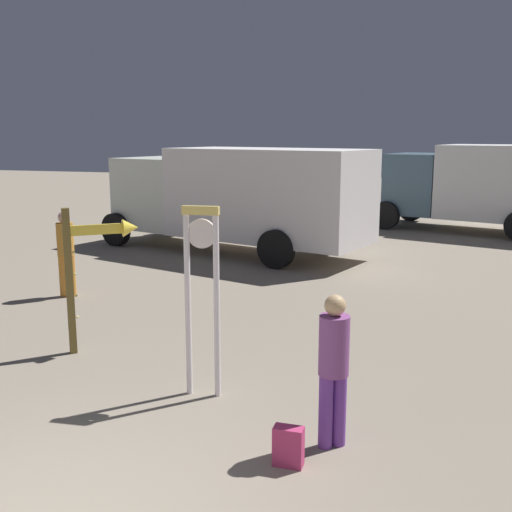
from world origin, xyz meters
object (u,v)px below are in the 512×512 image
Objects in this scene: person_distant at (66,249)px; arrow_sign at (95,255)px; box_truck_near at (239,195)px; standing_clock at (202,284)px; backpack at (289,446)px; person_near_clock at (334,363)px; box_truck_far at (485,184)px.

arrow_sign is at bearing -48.69° from person_distant.
standing_clock is at bearing -74.07° from box_truck_near.
standing_clock is 5.90× the size of backpack.
person_near_clock is 0.95× the size of person_distant.
arrow_sign is at bearing -86.72° from box_truck_near.
arrow_sign reaches higher than person_near_clock.
backpack is 7.28m from person_distant.
arrow_sign is 7.61m from box_truck_near.
box_truck_near is (-4.13, 9.37, 0.64)m from person_near_clock.
person_near_clock is at bearing 56.10° from backpack.
backpack is (3.38, -2.25, -1.20)m from arrow_sign.
box_truck_far is (2.09, 14.84, 0.64)m from person_near_clock.
person_near_clock is 4.06× the size of backpack.
standing_clock is at bearing -39.53° from person_distant.
box_truck_near is 8.29m from box_truck_far.
standing_clock is 14.56m from box_truck_far.
box_truck_near reaches higher than backpack.
box_truck_near is 1.18× the size of box_truck_far.
backpack is at bearing -40.37° from person_distant.
person_near_clock is at bearing -35.79° from person_distant.
box_truck_far reaches higher than person_distant.
standing_clock reaches higher than person_distant.
box_truck_near reaches higher than standing_clock.
arrow_sign reaches higher than person_distant.
person_distant is at bearing 140.47° from standing_clock.
box_truck_near is at bearing 93.28° from arrow_sign.
standing_clock is 0.35× the size of box_truck_far.
backpack is 15.57m from box_truck_far.
box_truck_near is at bearing 111.16° from backpack.
box_truck_near is (-3.81, 9.85, 1.32)m from backpack.
box_truck_far is (5.79, 13.07, 0.13)m from arrow_sign.
arrow_sign is (-2.02, 0.99, 0.03)m from standing_clock.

